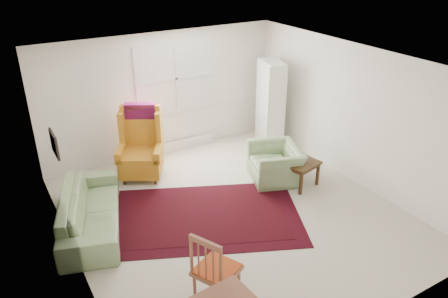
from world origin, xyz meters
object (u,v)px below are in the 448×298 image
sofa (90,204)px  desk_chair (217,268)px  wingback_chair (140,144)px  stool (154,159)px  cabinet (271,104)px  coffee_table (298,173)px  armchair (275,160)px

sofa → desk_chair: desk_chair is taller
wingback_chair → stool: wingback_chair is taller
stool → cabinet: (2.67, -0.08, 0.66)m
sofa → coffee_table: (3.61, -0.61, -0.19)m
coffee_table → stool: bearing=139.1°
sofa → wingback_chair: 1.70m
coffee_table → stool: size_ratio=1.14×
coffee_table → cabinet: 1.94m
armchair → desk_chair: (-2.48, -2.16, 0.16)m
sofa → coffee_table: 3.67m
armchair → stool: bearing=-108.0°
wingback_chair → coffee_table: 2.96m
stool → desk_chair: bearing=-100.1°
wingback_chair → desk_chair: 3.51m
sofa → desk_chair: bearing=-141.5°
wingback_chair → armchair: bearing=-2.4°
sofa → stool: (1.53, 1.20, -0.17)m
desk_chair → armchair: bearing=-74.5°
sofa → cabinet: size_ratio=1.15×
coffee_table → stool: 2.75m
sofa → cabinet: bearing=-57.3°
sofa → cabinet: 4.37m
wingback_chair → desk_chair: size_ratio=1.24×
stool → desk_chair: size_ratio=0.47×
sofa → wingback_chair: bearing=-30.4°
stool → coffee_table: bearing=-40.9°
cabinet → wingback_chair: bearing=-165.8°
coffee_table → cabinet: bearing=71.1°
coffee_table → wingback_chair: bearing=143.8°
stool → wingback_chair: bearing=-164.9°
sofa → stool: bearing=-34.2°
sofa → stool: size_ratio=4.10×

